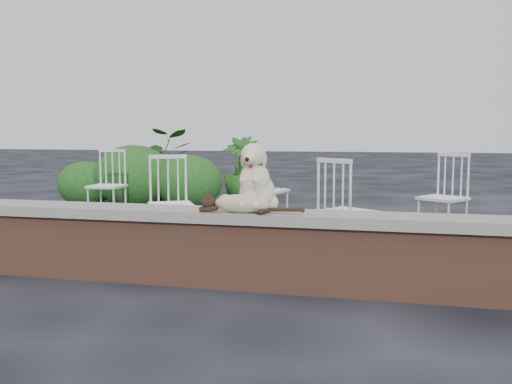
% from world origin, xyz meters
% --- Properties ---
extents(ground, '(60.00, 60.00, 0.00)m').
position_xyz_m(ground, '(0.00, 0.00, 0.00)').
color(ground, black).
rests_on(ground, ground).
extents(brick_wall, '(6.00, 0.30, 0.50)m').
position_xyz_m(brick_wall, '(0.00, 0.00, 0.25)').
color(brick_wall, brown).
rests_on(brick_wall, ground).
extents(capstone, '(6.20, 0.40, 0.08)m').
position_xyz_m(capstone, '(0.00, 0.00, 0.54)').
color(capstone, slate).
rests_on(capstone, brick_wall).
extents(dog, '(0.37, 0.47, 0.51)m').
position_xyz_m(dog, '(0.59, 0.03, 0.84)').
color(dog, beige).
rests_on(dog, capstone).
extents(cat, '(0.92, 0.28, 0.15)m').
position_xyz_m(cat, '(0.51, -0.12, 0.66)').
color(cat, tan).
rests_on(cat, capstone).
extents(chair_e, '(0.68, 0.68, 0.94)m').
position_xyz_m(chair_e, '(0.11, 2.63, 0.47)').
color(chair_e, white).
rests_on(chair_e, ground).
extents(chair_c, '(0.78, 0.78, 0.94)m').
position_xyz_m(chair_c, '(1.19, 0.99, 0.47)').
color(chair_c, white).
rests_on(chair_c, ground).
extents(chair_d, '(0.78, 0.78, 0.94)m').
position_xyz_m(chair_d, '(2.13, 2.29, 0.47)').
color(chair_d, white).
rests_on(chair_d, ground).
extents(chair_a, '(0.76, 0.76, 0.94)m').
position_xyz_m(chair_a, '(-0.53, 1.08, 0.47)').
color(chair_a, white).
rests_on(chair_a, ground).
extents(chair_b, '(0.58, 0.58, 0.94)m').
position_xyz_m(chair_b, '(-2.09, 2.67, 0.47)').
color(chair_b, white).
rests_on(chair_b, ground).
extents(potted_plant_a, '(1.41, 1.33, 1.23)m').
position_xyz_m(potted_plant_a, '(-2.34, 4.99, 0.61)').
color(potted_plant_a, '#143D11').
rests_on(potted_plant_a, ground).
extents(potted_plant_b, '(0.67, 0.67, 1.10)m').
position_xyz_m(potted_plant_b, '(-0.95, 5.27, 0.55)').
color(potted_plant_b, '#143D11').
rests_on(potted_plant_b, ground).
extents(shrubbery, '(2.74, 1.18, 1.02)m').
position_xyz_m(shrubbery, '(-2.32, 4.20, 0.41)').
color(shrubbery, '#143D11').
rests_on(shrubbery, ground).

